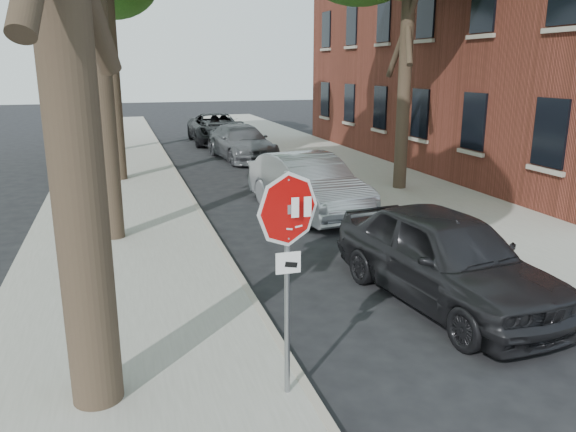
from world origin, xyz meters
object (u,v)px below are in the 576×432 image
stop_sign (288,242)px  car_a (445,257)px  car_d (216,128)px  car_b (308,184)px  car_c (241,142)px

stop_sign → car_a: 4.05m
stop_sign → car_d: bearing=82.2°
stop_sign → car_d: size_ratio=0.48×
stop_sign → car_b: (3.06, 8.27, -1.17)m
stop_sign → car_a: size_ratio=0.57×
car_a → car_b: bearing=85.3°
car_b → stop_sign: bearing=-118.1°
stop_sign → car_b: bearing=69.7°
stop_sign → car_b: stop_sign is taller
stop_sign → car_c: (3.30, 17.71, -1.24)m
car_b → car_c: car_b is taller
car_b → car_c: (0.24, 9.43, -0.06)m
car_a → car_c: 15.67m
car_a → car_d: bearing=83.4°
car_a → car_d: 21.15m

